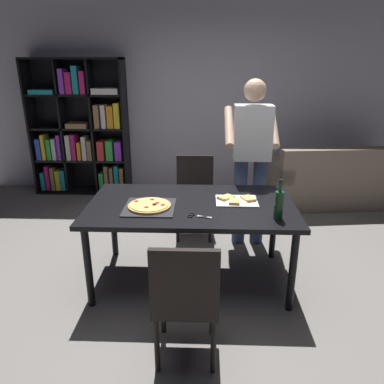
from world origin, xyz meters
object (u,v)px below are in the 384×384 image
chair_far_side (195,191)px  bookshelf (82,132)px  dining_table (191,210)px  couch (333,182)px  pepperoni_pizza_on_tray (150,206)px  wine_bottle (279,204)px  person_serving_pizza (251,154)px  kitchen_scissors (196,216)px  chair_near_camera (186,296)px

chair_far_side → bookshelf: bearing=140.9°
dining_table → couch: couch is taller
pepperoni_pizza_on_tray → wine_bottle: 1.05m
person_serving_pizza → pepperoni_pizza_on_tray: bearing=-136.7°
chair_far_side → kitchen_scissors: bearing=-87.9°
pepperoni_pizza_on_tray → wine_bottle: wine_bottle is taller
chair_near_camera → kitchen_scissors: 0.75m
pepperoni_pizza_on_tray → wine_bottle: (1.03, -0.18, 0.10)m
bookshelf → wine_bottle: 3.58m
bookshelf → person_serving_pizza: (2.29, -1.61, 0.09)m
person_serving_pizza → couch: bearing=42.8°
bookshelf → chair_near_camera: bearing=-63.2°
couch → wine_bottle: bearing=-118.2°
couch → pepperoni_pizza_on_tray: (-2.25, -2.10, 0.46)m
person_serving_pizza → pepperoni_pizza_on_tray: 1.31m
wine_bottle → kitchen_scissors: 0.65m
chair_far_side → wine_bottle: wine_bottle is taller
dining_table → person_serving_pizza: (0.59, 0.77, 0.32)m
dining_table → pepperoni_pizza_on_tray: bearing=-161.7°
bookshelf → person_serving_pizza: bearing=-35.0°
chair_far_side → couch: (1.91, 1.00, -0.21)m
chair_far_side → couch: size_ratio=0.50×
dining_table → chair_far_side: size_ratio=1.98×
chair_near_camera → couch: size_ratio=0.50×
couch → kitchen_scissors: bearing=-129.4°
couch → bookshelf: bearing=173.9°
bookshelf → chair_far_side: bearing=-39.1°
chair_near_camera → pepperoni_pizza_on_tray: chair_near_camera is taller
dining_table → bookshelf: 2.93m
dining_table → couch: 2.78m
couch → bookshelf: 3.68m
chair_near_camera → person_serving_pizza: size_ratio=0.51×
couch → person_serving_pizza: size_ratio=1.02×
dining_table → person_serving_pizza: size_ratio=1.02×
dining_table → pepperoni_pizza_on_tray: (-0.35, -0.11, 0.08)m
chair_far_side → person_serving_pizza: 0.80m
wine_bottle → kitchen_scissors: (-0.64, 0.01, -0.11)m
chair_far_side → pepperoni_pizza_on_tray: (-0.35, -1.11, 0.25)m
chair_near_camera → chair_far_side: bearing=90.0°
kitchen_scissors → chair_near_camera: bearing=-93.7°
chair_near_camera → couch: 3.54m
dining_table → couch: (1.91, 1.99, -0.38)m
dining_table → couch: size_ratio=1.00×
couch → chair_far_side: bearing=-152.4°
dining_table → chair_far_side: 1.01m
bookshelf → person_serving_pizza: bookshelf is taller
couch → kitchen_scissors: couch is taller
person_serving_pizza → kitchen_scissors: size_ratio=8.81×
dining_table → bookshelf: bearing=125.6°
chair_far_side → bookshelf: 2.23m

